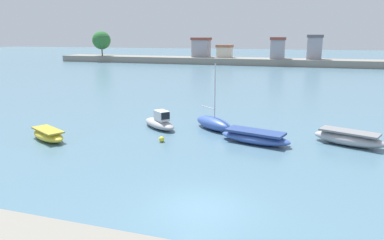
# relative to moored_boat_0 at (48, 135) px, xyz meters

# --- Properties ---
(ground_plane) EXTENTS (400.00, 400.00, 0.00)m
(ground_plane) POSITION_rel_moored_boat_0_xyz_m (13.69, -6.93, -0.40)
(ground_plane) COLOR slate
(moored_boat_0) EXTENTS (4.10, 3.08, 0.83)m
(moored_boat_0) POSITION_rel_moored_boat_0_xyz_m (0.00, 0.00, 0.00)
(moored_boat_0) COLOR yellow
(moored_boat_0) RESTS_ON ground
(moored_boat_1) EXTENTS (4.11, 3.72, 1.54)m
(moored_boat_1) POSITION_rel_moored_boat_0_xyz_m (6.39, 5.75, 0.09)
(moored_boat_1) COLOR #9E9EA3
(moored_boat_1) RESTS_ON ground
(moored_boat_2) EXTENTS (4.17, 3.78, 5.35)m
(moored_boat_2) POSITION_rel_moored_boat_0_xyz_m (10.70, 6.74, 0.13)
(moored_boat_2) COLOR #3856A8
(moored_boat_2) RESTS_ON ground
(moored_boat_3) EXTENTS (5.42, 3.02, 0.91)m
(moored_boat_3) POSITION_rel_moored_boat_0_xyz_m (14.48, 3.91, 0.03)
(moored_boat_3) COLOR #3856A8
(moored_boat_3) RESTS_ON ground
(moored_boat_4) EXTENTS (5.08, 3.26, 1.02)m
(moored_boat_4) POSITION_rel_moored_boat_0_xyz_m (20.77, 5.42, 0.09)
(moored_boat_4) COLOR #9E9EA3
(moored_boat_4) RESTS_ON ground
(mooring_buoy_1) EXTENTS (0.40, 0.40, 0.40)m
(mooring_buoy_1) POSITION_rel_moored_boat_0_xyz_m (8.05, 2.13, -0.20)
(mooring_buoy_1) COLOR yellow
(mooring_buoy_1) RESTS_ON ground
(distant_shoreline) EXTENTS (133.15, 8.35, 8.87)m
(distant_shoreline) POSITION_rel_moored_boat_0_xyz_m (14.49, 75.58, 1.71)
(distant_shoreline) COLOR gray
(distant_shoreline) RESTS_ON ground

